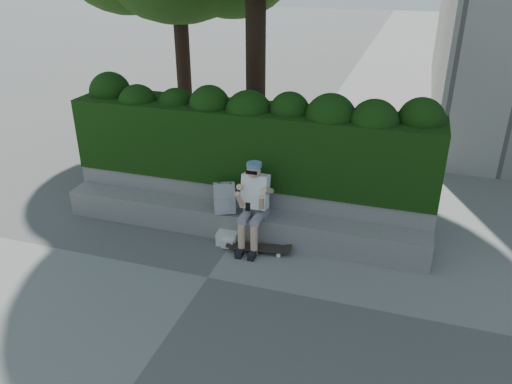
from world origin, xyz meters
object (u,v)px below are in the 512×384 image
(skateboard, at_px, (259,248))
(backpack_ground, at_px, (228,238))
(person, at_px, (254,201))
(backpack_plaid, at_px, (224,198))

(skateboard, relative_size, backpack_ground, 2.82)
(backpack_ground, bearing_deg, skateboard, -12.19)
(person, bearing_deg, skateboard, -55.09)
(skateboard, xyz_separation_m, backpack_plaid, (-0.66, 0.29, 0.62))
(skateboard, bearing_deg, backpack_plaid, 146.23)
(skateboard, height_order, backpack_plaid, backpack_plaid)
(backpack_plaid, bearing_deg, backpack_ground, -85.94)
(person, distance_m, skateboard, 0.72)
(person, xyz_separation_m, backpack_ground, (-0.40, -0.12, -0.65))
(person, distance_m, backpack_plaid, 0.52)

